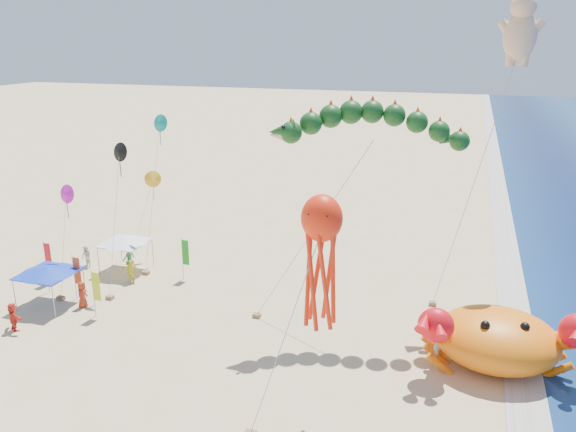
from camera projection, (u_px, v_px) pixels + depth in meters
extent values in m
plane|color=#D1B784|center=(309.00, 330.00, 34.04)|extent=(320.00, 320.00, 0.00)
plane|color=silver|center=(521.00, 364.00, 30.52)|extent=(320.00, 320.00, 0.00)
ellipsoid|color=orange|center=(496.00, 339.00, 30.01)|extent=(7.57, 6.71, 3.12)
sphere|color=red|center=(429.00, 317.00, 29.42)|extent=(1.86, 1.86, 1.86)
sphere|color=black|center=(480.00, 323.00, 28.88)|extent=(0.48, 0.48, 0.48)
sphere|color=red|center=(576.00, 338.00, 27.37)|extent=(1.86, 1.86, 1.86)
sphere|color=black|center=(521.00, 328.00, 28.31)|extent=(0.48, 0.48, 0.48)
cone|color=#103D14|center=(286.00, 125.00, 33.13)|extent=(1.56, 1.15, 1.28)
cylinder|color=#B2B2B2|center=(312.00, 233.00, 33.70)|extent=(6.69, 1.73, 11.28)
cube|color=olive|center=(257.00, 315.00, 35.63)|extent=(0.50, 0.35, 0.25)
ellipsoid|color=#EFBE92|center=(520.00, 36.00, 32.62)|extent=(1.88, 1.55, 2.77)
sphere|color=#EFBE92|center=(524.00, 6.00, 31.98)|extent=(1.45, 1.45, 1.45)
cylinder|color=#B2B2B2|center=(473.00, 187.00, 35.07)|extent=(3.59, 1.80, 15.79)
cube|color=olive|center=(433.00, 304.00, 37.20)|extent=(0.50, 0.35, 0.25)
ellipsoid|color=#FB2A0D|center=(322.00, 218.00, 23.55)|extent=(1.79, 1.61, 2.06)
cylinder|color=#B2B2B2|center=(285.00, 335.00, 24.35)|extent=(2.51, 2.50, 8.99)
cylinder|color=gray|center=(15.00, 296.00, 36.14)|extent=(0.06, 0.06, 2.20)
cylinder|color=gray|center=(54.00, 302.00, 35.25)|extent=(0.06, 0.06, 2.20)
cylinder|color=gray|center=(47.00, 277.00, 38.90)|extent=(0.06, 0.06, 2.20)
cylinder|color=gray|center=(84.00, 283.00, 38.01)|extent=(0.06, 0.06, 2.20)
cube|color=#1534B9|center=(48.00, 273.00, 36.73)|extent=(3.28, 3.28, 0.08)
cone|color=#1534B9|center=(48.00, 270.00, 36.66)|extent=(3.61, 3.61, 0.45)
cylinder|color=gray|center=(99.00, 261.00, 41.66)|extent=(0.06, 0.06, 2.20)
cylinder|color=gray|center=(132.00, 266.00, 40.81)|extent=(0.06, 0.06, 2.20)
cylinder|color=gray|center=(121.00, 248.00, 44.26)|extent=(0.06, 0.06, 2.20)
cylinder|color=gray|center=(153.00, 252.00, 43.42)|extent=(0.06, 0.06, 2.20)
cube|color=white|center=(125.00, 243.00, 42.19)|extent=(3.11, 3.11, 0.08)
cone|color=white|center=(125.00, 240.00, 42.12)|extent=(3.42, 3.42, 0.45)
cylinder|color=gray|center=(93.00, 293.00, 35.32)|extent=(0.05, 0.05, 3.20)
cube|color=#C3DA19|center=(96.00, 287.00, 35.09)|extent=(0.50, 0.04, 1.90)
cylinder|color=gray|center=(75.00, 277.00, 37.69)|extent=(0.05, 0.05, 3.20)
cube|color=#E04A1C|center=(77.00, 271.00, 37.46)|extent=(0.50, 0.04, 1.90)
cylinder|color=gray|center=(46.00, 262.00, 40.27)|extent=(0.05, 0.05, 3.20)
cube|color=red|center=(48.00, 256.00, 40.03)|extent=(0.50, 0.04, 1.90)
cylinder|color=gray|center=(183.00, 259.00, 40.89)|extent=(0.05, 0.05, 3.20)
cube|color=#178E1B|center=(186.00, 253.00, 40.65)|extent=(0.50, 0.04, 1.90)
imported|color=#2A7F43|center=(129.00, 256.00, 43.35)|extent=(0.93, 1.23, 1.69)
imported|color=yellow|center=(131.00, 271.00, 40.46)|extent=(1.06, 0.97, 1.74)
imported|color=#A2311A|center=(82.00, 294.00, 36.81)|extent=(0.68, 0.93, 1.77)
imported|color=beige|center=(436.00, 346.00, 30.62)|extent=(0.64, 0.77, 1.80)
imported|color=silver|center=(86.00, 257.00, 43.12)|extent=(1.04, 0.94, 1.75)
imported|color=red|center=(13.00, 317.00, 33.83)|extent=(1.71, 1.25, 1.79)
cone|color=#D217B7|center=(66.00, 194.00, 37.82)|extent=(1.30, 0.51, 1.32)
cylinder|color=#B2B2B2|center=(60.00, 249.00, 37.43)|extent=(0.55, 3.04, 6.66)
cube|color=olive|center=(54.00, 305.00, 37.01)|extent=(0.50, 0.35, 0.25)
cone|color=black|center=(119.00, 152.00, 37.40)|extent=(1.30, 0.51, 1.32)
cylinder|color=#B2B2B2|center=(116.00, 228.00, 37.42)|extent=(0.55, 3.04, 9.46)
cube|color=olive|center=(112.00, 302.00, 37.43)|extent=(0.50, 0.35, 0.25)
cone|color=yellow|center=(153.00, 179.00, 44.31)|extent=(1.30, 0.51, 1.32)
cylinder|color=#B2B2B2|center=(148.00, 223.00, 43.82)|extent=(0.55, 3.04, 6.07)
cube|color=olive|center=(144.00, 266.00, 43.32)|extent=(0.50, 0.35, 0.25)
cone|color=#0C8A82|center=(159.00, 123.00, 41.45)|extent=(1.30, 0.51, 1.32)
cylinder|color=#B2B2B2|center=(157.00, 199.00, 41.67)|extent=(0.55, 3.04, 10.71)
cube|color=olive|center=(155.00, 274.00, 41.86)|extent=(0.50, 0.35, 0.25)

